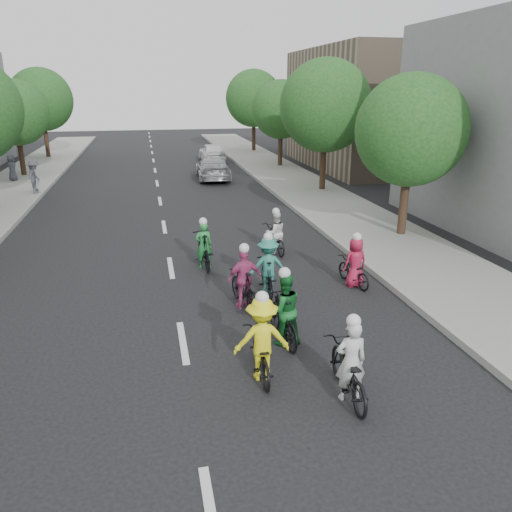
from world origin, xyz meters
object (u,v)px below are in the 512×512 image
object	(u,v)px
follow_car_trail	(212,152)
cyclist_1	(283,314)
cyclist_0	(348,369)
cyclist_7	(268,270)
follow_car_lead	(213,168)
cyclist_5	(204,248)
cyclist_2	(261,346)
cyclist_4	(354,267)
cyclist_6	(275,237)
spectator_0	(34,177)
cyclist_3	(244,284)
spectator_1	(33,177)
spectator_2	(12,168)

from	to	relation	value
follow_car_trail	cyclist_1	bearing A→B (deg)	84.05
cyclist_0	cyclist_7	size ratio (longest dim) A/B	1.12
cyclist_1	follow_car_lead	distance (m)	21.18
cyclist_0	cyclist_5	xyz separation A→B (m)	(-1.77, 7.58, 0.04)
cyclist_1	cyclist_2	size ratio (longest dim) A/B	1.02
cyclist_2	cyclist_4	xyz separation A→B (m)	(3.67, 4.11, -0.13)
cyclist_0	cyclist_7	distance (m)	5.08
cyclist_0	follow_car_trail	bearing A→B (deg)	-89.04
cyclist_6	cyclist_5	bearing A→B (deg)	15.30
cyclist_2	follow_car_lead	size ratio (longest dim) A/B	0.38
follow_car_trail	spectator_0	world-z (taller)	spectator_0
cyclist_3	follow_car_lead	xyz separation A→B (m)	(1.73, 19.08, 0.06)
spectator_1	cyclist_5	bearing A→B (deg)	-162.04
cyclist_0	follow_car_trail	xyz separation A→B (m)	(1.59, 31.11, 0.14)
cyclist_1	spectator_0	size ratio (longest dim) A/B	1.10
cyclist_3	spectator_0	bearing A→B (deg)	-74.81
cyclist_1	cyclist_7	size ratio (longest dim) A/B	1.06
cyclist_4	cyclist_1	bearing A→B (deg)	34.69
cyclist_2	cyclist_1	bearing A→B (deg)	-118.62
cyclist_5	follow_car_trail	xyz separation A→B (m)	(3.36, 23.53, 0.10)
cyclist_6	cyclist_0	bearing A→B (deg)	79.45
cyclist_3	cyclist_7	distance (m)	1.10
cyclist_3	cyclist_6	xyz separation A→B (m)	(1.91, 4.22, -0.08)
follow_car_lead	follow_car_trail	distance (m)	7.77
spectator_2	spectator_0	bearing A→B (deg)	-160.90
cyclist_0	cyclist_6	distance (m)	8.58
cyclist_0	cyclist_2	bearing A→B (deg)	-31.45
cyclist_1	follow_car_trail	world-z (taller)	cyclist_1
follow_car_trail	spectator_0	xyz separation A→B (m)	(-10.71, -10.73, 0.29)
follow_car_trail	cyclist_7	bearing A→B (deg)	84.29
cyclist_6	spectator_1	world-z (taller)	spectator_1
follow_car_trail	spectator_1	world-z (taller)	spectator_1
cyclist_7	spectator_1	xyz separation A→B (m)	(-9.02, 15.95, 0.21)
cyclist_0	cyclist_3	size ratio (longest dim) A/B	1.13
follow_car_lead	cyclist_5	bearing A→B (deg)	83.97
spectator_1	spectator_2	xyz separation A→B (m)	(-1.85, 3.59, 0.02)
cyclist_4	spectator_0	bearing A→B (deg)	-63.15
cyclist_0	cyclist_2	xyz separation A→B (m)	(-1.41, 1.00, 0.11)
cyclist_5	follow_car_lead	size ratio (longest dim) A/B	0.40
cyclist_1	cyclist_3	bearing A→B (deg)	-81.06
cyclist_7	follow_car_lead	xyz separation A→B (m)	(0.93, 18.33, 0.01)
cyclist_0	cyclist_1	size ratio (longest dim) A/B	1.05
cyclist_7	spectator_1	size ratio (longest dim) A/B	1.20
cyclist_0	cyclist_4	xyz separation A→B (m)	(2.26, 5.10, -0.02)
cyclist_2	cyclist_3	size ratio (longest dim) A/B	1.05
follow_car_trail	spectator_2	size ratio (longest dim) A/B	2.73
cyclist_1	cyclist_5	size ratio (longest dim) A/B	0.98
cyclist_7	follow_car_trail	size ratio (longest dim) A/B	0.42
cyclist_0	spectator_0	bearing A→B (deg)	-62.00
cyclist_0	spectator_1	size ratio (longest dim) A/B	1.33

